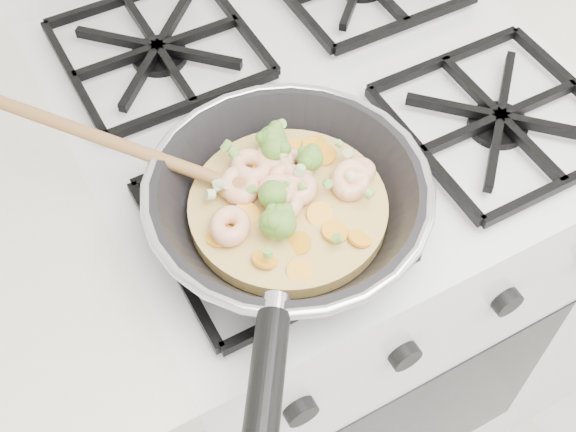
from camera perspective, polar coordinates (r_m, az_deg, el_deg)
stove at (r=1.27m, az=1.87°, el=-4.89°), size 0.60×0.60×0.92m
skillet at (r=0.74m, az=-0.20°, el=0.96°), size 0.38×0.52×0.10m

